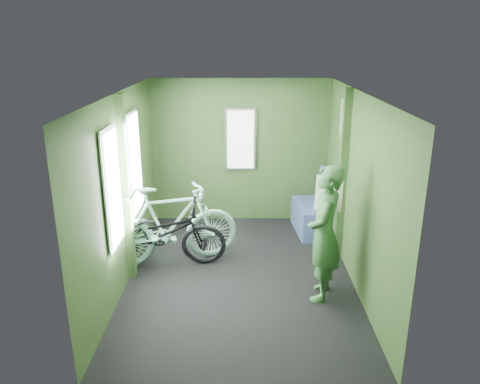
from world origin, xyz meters
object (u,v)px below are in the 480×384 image
object	(u,v)px
bicycle_black	(161,265)
passenger	(324,233)
bicycle_mint	(172,262)
bench_seat	(314,215)
waste_box	(330,219)

from	to	relation	value
bicycle_black	passenger	world-z (taller)	passenger
bicycle_mint	bench_seat	world-z (taller)	bench_seat
bicycle_mint	waste_box	xyz separation A→B (m)	(2.18, 0.42, 0.47)
passenger	waste_box	bearing A→B (deg)	-178.82
bicycle_mint	passenger	size ratio (longest dim) A/B	1.15
passenger	waste_box	distance (m)	1.33
bicycle_black	waste_box	size ratio (longest dim) A/B	1.84
bicycle_mint	waste_box	bearing A→B (deg)	-96.82
bicycle_black	bench_seat	xyz separation A→B (m)	(2.20, 1.13, 0.28)
waste_box	bicycle_black	bearing A→B (deg)	-168.19
bicycle_black	passenger	size ratio (longest dim) A/B	1.09
bicycle_black	waste_box	bearing A→B (deg)	-78.72
bicycle_black	bench_seat	size ratio (longest dim) A/B	1.82
bicycle_mint	bench_seat	bearing A→B (deg)	-80.37
passenger	bicycle_mint	bearing A→B (deg)	-99.16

